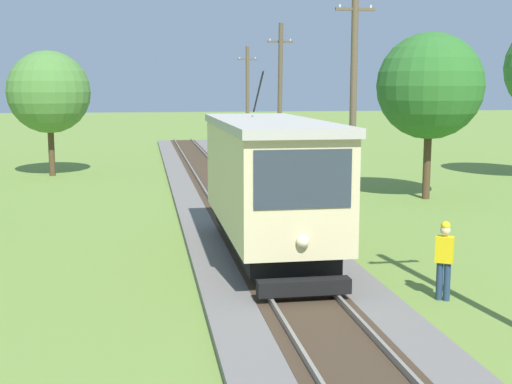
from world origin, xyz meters
The scene contains 7 objects.
red_tram centered at (0.00, 19.62, 2.19)m, with size 2.60×8.54×4.79m.
utility_pole_mid centered at (4.00, 25.00, 4.25)m, with size 1.40×0.24×8.30m.
utility_pole_far centered at (4.00, 37.98, 4.09)m, with size 1.40×0.66×7.99m.
utility_pole_distant centered at (4.00, 49.49, 3.82)m, with size 1.40×0.27×7.45m.
track_worker centered at (3.19, 15.57, 0.98)m, with size 0.45×0.41×1.78m.
tree_left_near centered at (8.43, 28.70, 4.70)m, with size 4.38×4.38×6.90m.
tree_left_far centered at (-8.08, 39.03, 4.39)m, with size 4.28×4.28×6.54m.
Camera 1 is at (-3.27, 1.91, 4.68)m, focal length 47.77 mm.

